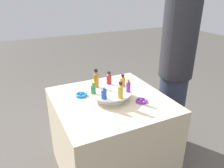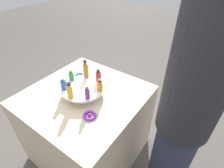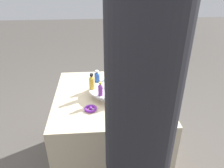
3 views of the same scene
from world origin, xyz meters
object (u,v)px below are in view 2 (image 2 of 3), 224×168
object	(u,v)px
bottle_red	(98,76)
bottle_gold	(70,91)
bottle_blue	(63,84)
bottle_amber	(86,69)
person_figure	(188,107)
display_stand	(83,90)
ribbon_bow_blue	(79,76)
bottle_orange	(100,85)
bottle_purple	(87,93)
bottle_green	(71,75)
ribbon_bow_purple	(90,115)

from	to	relation	value
bottle_red	bottle_gold	size ratio (longest dim) A/B	0.85
bottle_blue	bottle_gold	size ratio (longest dim) A/B	0.78
bottle_amber	person_figure	size ratio (longest dim) A/B	0.08
display_stand	bottle_red	xyz separation A→B (m)	(0.05, 0.13, 0.07)
ribbon_bow_blue	bottle_gold	bearing A→B (deg)	-54.31
person_figure	bottle_blue	bearing A→B (deg)	5.68
display_stand	bottle_amber	size ratio (longest dim) A/B	2.20
bottle_gold	bottle_orange	size ratio (longest dim) A/B	1.30
bottle_red	bottle_purple	bearing A→B (deg)	-71.49
bottle_green	bottle_purple	bearing A→B (deg)	-20.06
display_stand	person_figure	xyz separation A→B (m)	(0.70, 0.09, 0.15)
bottle_blue	bottle_red	bearing A→B (deg)	57.08
ribbon_bow_purple	ribbon_bow_blue	world-z (taller)	ribbon_bow_blue
bottle_amber	bottle_green	xyz separation A→B (m)	(-0.06, -0.10, -0.03)
display_stand	bottle_gold	size ratio (longest dim) A/B	2.66
display_stand	ribbon_bow_purple	distance (m)	0.24
bottle_blue	person_figure	xyz separation A→B (m)	(0.80, 0.18, 0.08)
bottle_amber	bottle_gold	size ratio (longest dim) A/B	1.21
display_stand	ribbon_bow_purple	size ratio (longest dim) A/B	3.67
display_stand	ribbon_bow_purple	bearing A→B (deg)	-37.91
bottle_green	bottle_orange	xyz separation A→B (m)	(0.26, 0.03, 0.00)
display_stand	bottle_amber	xyz separation A→B (m)	(-0.07, 0.11, 0.09)
display_stand	bottle_blue	distance (m)	0.15
bottle_amber	bottle_purple	distance (m)	0.26
bottle_red	person_figure	world-z (taller)	person_figure
bottle_gold	bottle_orange	distance (m)	0.21
display_stand	bottle_orange	xyz separation A→B (m)	(0.13, 0.04, 0.07)
bottle_gold	ribbon_bow_purple	bearing A→B (deg)	-4.15
bottle_green	bottle_amber	bearing A→B (deg)	57.08
bottle_red	bottle_blue	distance (m)	0.26
bottle_amber	bottle_blue	world-z (taller)	bottle_amber
bottle_amber	ribbon_bow_blue	size ratio (longest dim) A/B	1.53
bottle_blue	bottle_purple	size ratio (longest dim) A/B	0.92
bottle_orange	bottle_green	bearing A→B (deg)	-174.35
bottle_amber	bottle_red	bearing A→B (deg)	5.65
bottle_blue	person_figure	world-z (taller)	person_figure
bottle_purple	display_stand	bearing A→B (deg)	147.08
bottle_orange	ribbon_bow_blue	size ratio (longest dim) A/B	0.98
bottle_gold	ribbon_bow_blue	bearing A→B (deg)	125.69
bottle_orange	ribbon_bow_purple	size ratio (longest dim) A/B	1.06
display_stand	bottle_amber	world-z (taller)	bottle_amber
bottle_green	bottle_blue	bearing A→B (deg)	-71.49
bottle_green	bottle_gold	xyz separation A→B (m)	(0.15, -0.15, 0.01)
bottle_blue	bottle_gold	distance (m)	0.12
bottle_purple	person_figure	xyz separation A→B (m)	(0.59, 0.16, 0.08)
bottle_gold	bottle_green	bearing A→B (deg)	134.22
bottle_blue	display_stand	bearing A→B (deg)	44.22
bottle_amber	bottle_gold	xyz separation A→B (m)	(0.08, -0.25, -0.01)
bottle_orange	person_figure	bearing A→B (deg)	4.39
bottle_amber	person_figure	bearing A→B (deg)	-2.06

